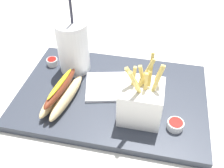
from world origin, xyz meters
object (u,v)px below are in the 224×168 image
object	(u,v)px
fries_basket	(141,101)
napkin_stack	(110,86)
ketchup_cup_2	(52,62)
hot_dog_1	(62,94)
ketchup_cup_1	(175,125)
soda_cup	(73,47)

from	to	relation	value
fries_basket	napkin_stack	bearing A→B (deg)	137.46
ketchup_cup_2	napkin_stack	bearing A→B (deg)	-18.21
fries_basket	napkin_stack	world-z (taller)	fries_basket
ketchup_cup_2	napkin_stack	size ratio (longest dim) A/B	0.24
fries_basket	hot_dog_1	distance (m)	0.20
ketchup_cup_1	ketchup_cup_2	size ratio (longest dim) A/B	1.19
fries_basket	hot_dog_1	world-z (taller)	fries_basket
soda_cup	hot_dog_1	xyz separation A→B (m)	(0.01, -0.13, -0.05)
ketchup_cup_2	fries_basket	bearing A→B (deg)	-27.31
ketchup_cup_1	ketchup_cup_2	bearing A→B (deg)	155.59
ketchup_cup_1	fries_basket	bearing A→B (deg)	166.09
hot_dog_1	fries_basket	bearing A→B (deg)	-2.52
soda_cup	hot_dog_1	world-z (taller)	soda_cup
fries_basket	ketchup_cup_2	world-z (taller)	fries_basket
soda_cup	ketchup_cup_1	xyz separation A→B (m)	(0.29, -0.16, -0.06)
hot_dog_1	ketchup_cup_2	distance (m)	0.16
fries_basket	napkin_stack	xyz separation A→B (m)	(-0.09, 0.08, -0.04)
hot_dog_1	ketchup_cup_2	bearing A→B (deg)	120.89
soda_cup	fries_basket	size ratio (longest dim) A/B	1.38
hot_dog_1	ketchup_cup_1	xyz separation A→B (m)	(0.28, -0.03, -0.01)
hot_dog_1	ketchup_cup_2	size ratio (longest dim) A/B	5.45
fries_basket	ketchup_cup_2	bearing A→B (deg)	152.69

